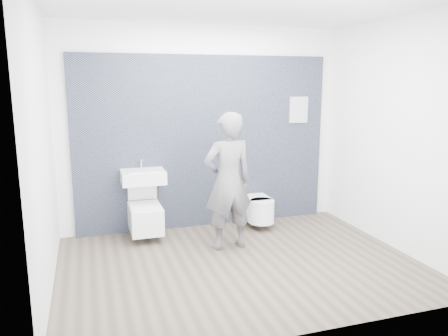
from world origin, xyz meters
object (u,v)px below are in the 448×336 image
object	(u,v)px
washbasin	(143,176)
toilet_square	(145,216)
visitor	(228,182)
toilet_rounded	(258,209)

from	to	relation	value
washbasin	toilet_square	distance (m)	0.53
toilet_square	visitor	world-z (taller)	visitor
toilet_square	toilet_rounded	bearing A→B (deg)	-0.53
toilet_square	toilet_rounded	world-z (taller)	toilet_square
toilet_rounded	visitor	xyz separation A→B (m)	(-0.66, -0.62, 0.58)
toilet_rounded	visitor	bearing A→B (deg)	-136.64
washbasin	toilet_rounded	world-z (taller)	washbasin
toilet_square	visitor	distance (m)	1.26
toilet_rounded	visitor	world-z (taller)	visitor
washbasin	toilet_rounded	size ratio (longest dim) A/B	0.93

